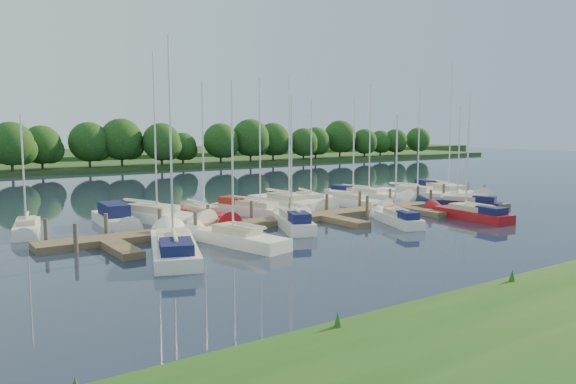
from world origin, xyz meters
TOP-DOWN VIEW (x-y plane):
  - ground at (0.00, 0.00)m, footprint 260.00×260.00m
  - dock at (0.00, 7.31)m, footprint 40.00×6.00m
  - mooring_pilings at (0.00, 8.43)m, footprint 38.24×2.84m
  - far_shore at (0.00, 75.00)m, footprint 180.00×30.00m
  - distant_hill at (0.00, 100.00)m, footprint 220.00×40.00m
  - treeline at (2.25, 62.14)m, footprint 146.93×9.61m
  - sailboat_n_0 at (-19.18, 14.33)m, footprint 2.58×6.25m
  - motorboat at (-13.56, 13.83)m, footprint 2.32×6.78m
  - sailboat_n_2 at (-10.71, 13.74)m, footprint 5.35×9.81m
  - sailboat_n_3 at (-7.47, 12.49)m, footprint 1.96×8.17m
  - sailboat_n_4 at (-3.10, 12.07)m, footprint 4.16×8.58m
  - sailboat_n_5 at (1.20, 14.02)m, footprint 2.69×9.14m
  - sailboat_n_6 at (4.03, 14.57)m, footprint 3.16×7.72m
  - sailboat_n_7 at (6.39, 11.80)m, footprint 3.05×7.43m
  - sailboat_n_8 at (11.18, 15.12)m, footprint 3.98×9.02m
  - sailboat_n_9 at (14.96, 12.29)m, footprint 4.01×8.58m
  - sailboat_n_10 at (18.96, 11.88)m, footprint 5.06×10.93m
  - sailboat_s_0 at (-13.77, 3.19)m, footprint 4.92×9.56m
  - sailboat_s_1 at (-9.80, 3.32)m, footprint 3.23×7.72m
  - sailboat_s_2 at (-4.02, 5.80)m, footprint 3.90×7.11m
  - sailboat_s_3 at (2.98, 2.89)m, footprint 3.21×6.15m
  - sailboat_s_4 at (9.12, 1.46)m, footprint 2.37×7.56m
  - sailboat_s_5 at (13.24, 5.43)m, footprint 3.97×6.79m

SIDE VIEW (x-z plane):
  - ground at x=0.00m, z-range 0.00..0.00m
  - dock at x=0.00m, z-range 0.00..0.40m
  - sailboat_n_0 at x=-19.18m, z-range -3.73..4.27m
  - sailboat_n_6 at x=4.03m, z-range -4.60..5.15m
  - sailboat_n_7 at x=6.39m, z-range -4.44..4.99m
  - sailboat_n_3 at x=-7.47m, z-range -4.95..5.50m
  - sailboat_n_9 at x=14.96m, z-range -5.19..5.74m
  - sailboat_n_5 at x=1.20m, z-range -5.52..6.07m
  - sailboat_s_1 at x=-9.80m, z-range -4.66..5.22m
  - sailboat_n_2 at x=-10.71m, z-range -6.02..6.58m
  - far_shore at x=0.00m, z-range 0.00..0.60m
  - sailboat_n_8 at x=11.18m, z-range -5.31..5.92m
  - sailboat_s_4 at x=9.12m, z-range -4.49..5.13m
  - sailboat_s_5 at x=13.24m, z-range -4.16..4.80m
  - sailboat_s_0 at x=-13.77m, z-range -5.73..6.37m
  - sailboat_s_3 at x=2.98m, z-range -3.73..4.37m
  - sailboat_n_4 at x=-3.10m, z-range -5.14..5.79m
  - sailboat_n_10 at x=18.96m, z-range -6.51..7.17m
  - sailboat_s_2 at x=-4.02m, z-range -4.39..5.08m
  - motorboat at x=-13.56m, z-range -0.58..1.35m
  - mooring_pilings at x=0.00m, z-range -0.40..1.60m
  - distant_hill at x=0.00m, z-range 0.00..1.40m
  - treeline at x=2.25m, z-range 0.12..8.43m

